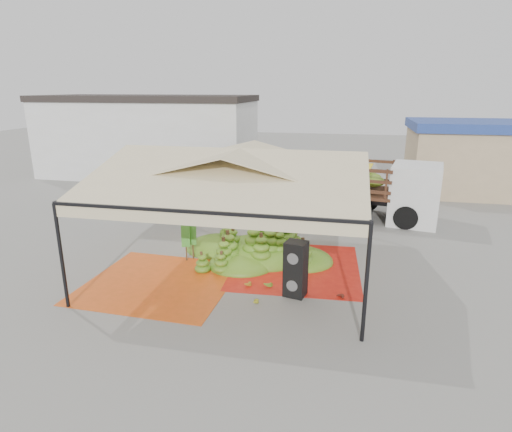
% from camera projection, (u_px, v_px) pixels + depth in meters
% --- Properties ---
extents(ground, '(90.00, 90.00, 0.00)m').
position_uv_depth(ground, '(241.00, 263.00, 14.90)').
color(ground, slate).
rests_on(ground, ground).
extents(canopy_tent, '(8.10, 8.10, 4.00)m').
position_uv_depth(canopy_tent, '(240.00, 170.00, 13.95)').
color(canopy_tent, black).
rests_on(canopy_tent, ground).
extents(building_white, '(14.30, 6.30, 5.40)m').
position_uv_depth(building_white, '(149.00, 136.00, 29.23)').
color(building_white, silver).
rests_on(building_white, ground).
extents(building_tan, '(6.30, 5.30, 4.10)m').
position_uv_depth(building_tan, '(465.00, 157.00, 24.48)').
color(building_tan, tan).
rests_on(building_tan, ground).
extents(tarp_left, '(4.59, 4.38, 0.01)m').
position_uv_depth(tarp_left, '(160.00, 282.00, 13.44)').
color(tarp_left, '#DC4E14').
rests_on(tarp_left, ground).
extents(tarp_right, '(4.46, 4.66, 0.01)m').
position_uv_depth(tarp_right, '(296.00, 267.00, 14.62)').
color(tarp_right, red).
rests_on(tarp_right, ground).
extents(banana_heap, '(6.99, 6.31, 1.25)m').
position_uv_depth(banana_heap, '(260.00, 239.00, 15.45)').
color(banana_heap, '#417A19').
rests_on(banana_heap, ground).
extents(hand_yellow_a, '(0.49, 0.42, 0.19)m').
position_uv_depth(hand_yellow_a, '(246.00, 282.00, 13.23)').
color(hand_yellow_a, '#B38523').
rests_on(hand_yellow_a, ground).
extents(hand_yellow_b, '(0.43, 0.37, 0.18)m').
position_uv_depth(hand_yellow_b, '(253.00, 300.00, 12.14)').
color(hand_yellow_b, '#AD9B22').
rests_on(hand_yellow_b, ground).
extents(hand_red_a, '(0.45, 0.37, 0.20)m').
position_uv_depth(hand_red_a, '(288.00, 277.00, 13.63)').
color(hand_red_a, '#522A12').
rests_on(hand_red_a, ground).
extents(hand_red_b, '(0.51, 0.48, 0.18)m').
position_uv_depth(hand_red_b, '(339.00, 296.00, 12.39)').
color(hand_red_b, '#521D12').
rests_on(hand_red_b, ground).
extents(hand_green, '(0.56, 0.54, 0.20)m').
position_uv_depth(hand_green, '(267.00, 283.00, 13.21)').
color(hand_green, '#437718').
rests_on(hand_green, ground).
extents(hanging_bunches, '(4.74, 0.24, 0.20)m').
position_uv_depth(hanging_bunches, '(274.00, 195.00, 13.57)').
color(hanging_bunches, '#55811A').
rests_on(hanging_bunches, ground).
extents(speaker_stack, '(0.71, 0.65, 1.67)m').
position_uv_depth(speaker_stack, '(296.00, 269.00, 12.39)').
color(speaker_stack, black).
rests_on(speaker_stack, ground).
extents(banana_leaves, '(0.96, 1.36, 3.70)m').
position_uv_depth(banana_leaves, '(192.00, 259.00, 15.33)').
color(banana_leaves, '#307920').
rests_on(banana_leaves, ground).
extents(vendor, '(0.77, 0.59, 1.89)m').
position_uv_depth(vendor, '(268.00, 202.00, 19.21)').
color(vendor, gray).
rests_on(vendor, ground).
extents(truck_left, '(7.69, 3.42, 2.55)m').
position_uv_depth(truck_left, '(251.00, 174.00, 22.22)').
color(truck_left, '#442C16').
rests_on(truck_left, ground).
extents(truck_right, '(8.02, 4.00, 2.63)m').
position_uv_depth(truck_right, '(359.00, 183.00, 19.97)').
color(truck_right, '#492718').
rests_on(truck_right, ground).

